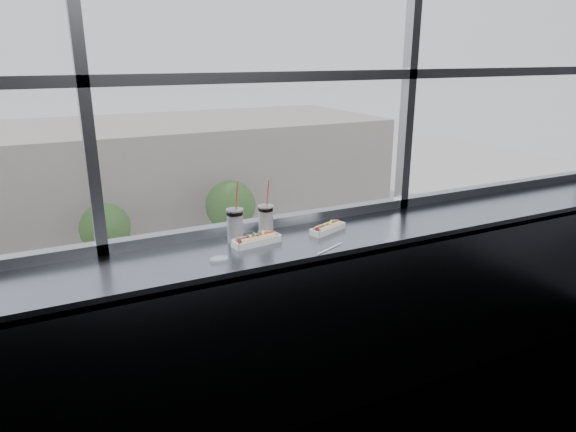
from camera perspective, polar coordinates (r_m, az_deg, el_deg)
name	(u,v)px	position (r m, az deg, el deg)	size (l,w,h in m)	color
wall_back_lower	(272,306)	(3.41, -1.79, -9.97)	(6.00, 6.00, 0.00)	black
window_glass	(268,21)	(3.04, -2.29, 20.86)	(6.00, 6.00, 0.00)	silver
window_mullions	(269,21)	(3.02, -2.13, 20.88)	(6.00, 0.08, 2.40)	gray
counter	(291,245)	(2.97, 0.32, -3.27)	(6.00, 0.55, 0.06)	gray
counter_fascia	(311,346)	(3.00, 2.55, -14.18)	(6.00, 0.04, 1.04)	gray
hotdog_tray_left	(257,240)	(2.89, -3.51, -2.62)	(0.29, 0.13, 0.07)	white
hotdog_tray_right	(328,228)	(3.10, 4.42, -1.30)	(0.26, 0.17, 0.06)	white
soda_cup_left	(235,224)	(2.92, -5.91, -0.87)	(0.10, 0.10, 0.37)	white
soda_cup_right	(266,219)	(3.01, -2.49, -0.32)	(0.09, 0.09, 0.34)	white
loose_straw	(330,249)	(2.83, 4.67, -3.63)	(0.01, 0.01, 0.22)	white
wrapper	(219,259)	(2.69, -7.64, -4.71)	(0.10, 0.07, 0.02)	silver
plaza_ground	(63,213)	(48.10, -23.69, 0.28)	(120.00, 120.00, 0.00)	#BBB4AA
street_asphalt	(97,347)	(26.28, -20.48, -13.48)	(80.00, 10.00, 0.06)	black
far_sidewalk	(80,282)	(33.45, -22.06, -6.80)	(80.00, 6.00, 0.04)	#BBB4AA
far_building	(61,182)	(41.78, -23.90, 3.50)	(50.00, 14.00, 8.00)	gray
car_near_d	(266,334)	(23.73, -2.46, -12.92)	(6.04, 2.52, 2.01)	white
car_near_e	(410,296)	(27.59, 13.40, -8.68)	(6.34, 2.64, 2.11)	#554587
car_near_c	(113,371)	(22.33, -18.84, -16.01)	(6.26, 2.61, 2.09)	#960609
car_far_c	(307,252)	(32.75, 2.10, -4.03)	(5.87, 2.45, 1.96)	#B0AE8C
car_far_b	(101,288)	(29.37, -20.08, -7.50)	(6.74, 2.81, 2.25)	brown
pedestrian_c	(181,246)	(34.33, -11.78, -3.27)	(0.93, 0.70, 2.10)	#66605B
tree_center	(105,228)	(32.46, -19.64, -1.27)	(3.00, 3.00, 4.69)	#47382B
tree_right	(231,206)	(34.02, -6.40, 1.16)	(3.34, 3.34, 5.22)	#47382B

